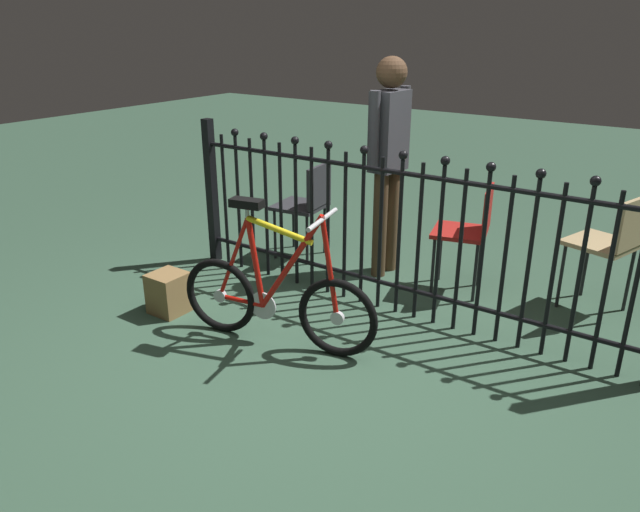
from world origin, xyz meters
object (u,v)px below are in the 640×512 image
Objects in this scene: chair_tan at (613,240)px; person_visitor at (389,149)px; display_crate at (169,293)px; chair_charcoal at (307,201)px; bicycle at (276,297)px; chair_red at (470,227)px.

person_visitor reaches higher than chair_tan.
chair_tan is at bearing 34.63° from display_crate.
display_crate is at bearing -97.17° from chair_charcoal.
bicycle is 0.90m from display_crate.
chair_charcoal is at bearing 118.48° from bicycle.
chair_red is at bearing 1.37° from person_visitor.
bicycle is 0.77× the size of person_visitor.
bicycle reaches higher than display_crate.
display_crate is (-0.17, -1.39, -0.35)m from chair_charcoal.
chair_red is 0.93m from chair_tan.
chair_charcoal reaches higher than display_crate.
chair_charcoal is at bearing -172.33° from chair_tan.
person_visitor is (-0.68, -0.02, 0.49)m from chair_red.
chair_charcoal is at bearing -173.30° from person_visitor.
chair_charcoal is (-0.70, 1.30, 0.18)m from bicycle.
bicycle is at bearing -134.46° from chair_tan.
bicycle is 1.52× the size of chair_tan.
person_visitor is (0.69, 0.08, 0.50)m from chair_charcoal.
person_visitor is at bearing 6.70° from chair_charcoal.
chair_tan reaches higher than chair_red.
bicycle is 4.51× the size of display_crate.
bicycle is 1.60× the size of chair_charcoal.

